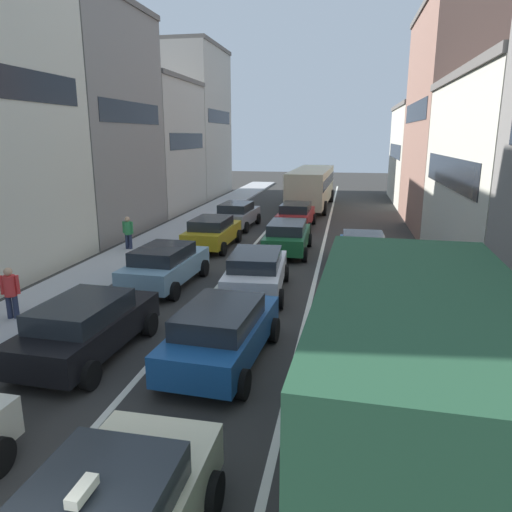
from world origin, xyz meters
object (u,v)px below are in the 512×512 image
(wagon_left_lane_second, at_px, (87,326))
(sedan_right_lane_behind_truck, at_px, (367,297))
(hatchback_centre_lane_third, at_px, (256,271))
(bus_mid_queue_primary, at_px, (312,185))
(pedestrian_mid_sidewalk, at_px, (11,292))
(removalist_box_truck, at_px, (407,376))
(sedan_centre_lane_second, at_px, (222,332))
(wagon_right_lane_far, at_px, (363,251))
(coupe_centre_lane_fourth, at_px, (287,236))
(sedan_left_lane_fifth, at_px, (237,214))
(sedan_left_lane_fourth, at_px, (212,232))
(sedan_centre_lane_fifth, at_px, (296,215))
(sedan_left_lane_third, at_px, (165,265))
(pedestrian_far_sidewalk, at_px, (128,232))

(wagon_left_lane_second, relative_size, sedan_right_lane_behind_truck, 1.00)
(hatchback_centre_lane_third, bearing_deg, bus_mid_queue_primary, -4.64)
(pedestrian_mid_sidewalk, bearing_deg, hatchback_centre_lane_third, 105.24)
(removalist_box_truck, xyz_separation_m, sedan_centre_lane_second, (-3.72, 3.69, -1.18))
(wagon_right_lane_far, xyz_separation_m, bus_mid_queue_primary, (-3.33, 16.70, 0.96))
(coupe_centre_lane_fourth, distance_m, sedan_right_lane_behind_truck, 8.66)
(sedan_left_lane_fifth, bearing_deg, sedan_left_lane_fourth, -177.16)
(coupe_centre_lane_fourth, distance_m, pedestrian_mid_sidewalk, 11.99)
(sedan_left_lane_fifth, relative_size, bus_mid_queue_primary, 0.41)
(removalist_box_truck, distance_m, hatchback_centre_lane_third, 9.84)
(wagon_left_lane_second, relative_size, sedan_centre_lane_fifth, 1.01)
(sedan_left_lane_third, xyz_separation_m, bus_mid_queue_primary, (3.69, 20.13, 0.96))
(sedan_centre_lane_second, bearing_deg, bus_mid_queue_primary, 3.60)
(sedan_centre_lane_second, distance_m, coupe_centre_lane_fourth, 11.24)
(sedan_left_lane_third, relative_size, sedan_right_lane_behind_truck, 1.00)
(sedan_centre_lane_second, xyz_separation_m, sedan_centre_lane_fifth, (-0.12, 17.39, 0.00))
(sedan_left_lane_fifth, height_order, pedestrian_mid_sidewalk, pedestrian_mid_sidewalk)
(hatchback_centre_lane_third, xyz_separation_m, pedestrian_mid_sidewalk, (-6.44, -3.94, 0.15))
(sedan_left_lane_third, xyz_separation_m, sedan_left_lane_fifth, (-0.00, 11.45, 0.00))
(hatchback_centre_lane_third, bearing_deg, pedestrian_mid_sidewalk, 117.76)
(wagon_left_lane_second, xyz_separation_m, pedestrian_mid_sidewalk, (-3.28, 1.60, 0.15))
(coupe_centre_lane_fourth, distance_m, sedan_centre_lane_fifth, 6.16)
(wagon_right_lane_far, bearing_deg, hatchback_centre_lane_third, 133.93)
(removalist_box_truck, height_order, wagon_right_lane_far, removalist_box_truck)
(pedestrian_far_sidewalk, bearing_deg, sedan_left_lane_fifth, 155.81)
(wagon_right_lane_far, xyz_separation_m, pedestrian_mid_sidewalk, (-10.09, -7.57, 0.15))
(wagon_right_lane_far, distance_m, bus_mid_queue_primary, 17.06)
(hatchback_centre_lane_third, height_order, bus_mid_queue_primary, bus_mid_queue_primary)
(sedan_centre_lane_fifth, xyz_separation_m, sedan_left_lane_fifth, (-3.42, -0.46, 0.00))
(sedan_right_lane_behind_truck, bearing_deg, removalist_box_truck, -175.82)
(wagon_right_lane_far, relative_size, bus_mid_queue_primary, 0.41)
(hatchback_centre_lane_third, distance_m, bus_mid_queue_primary, 20.36)
(hatchback_centre_lane_third, bearing_deg, removalist_box_truck, -160.28)
(pedestrian_far_sidewalk, bearing_deg, sedan_centre_lane_fifth, 139.76)
(coupe_centre_lane_fourth, height_order, pedestrian_far_sidewalk, pedestrian_far_sidewalk)
(removalist_box_truck, height_order, sedan_left_lane_fourth, removalist_box_truck)
(sedan_left_lane_third, bearing_deg, sedan_centre_lane_fifth, -13.22)
(removalist_box_truck, distance_m, bus_mid_queue_primary, 29.51)
(pedestrian_mid_sidewalk, distance_m, pedestrian_far_sidewalk, 8.87)
(coupe_centre_lane_fourth, bearing_deg, sedan_left_lane_fifth, 32.23)
(hatchback_centre_lane_third, distance_m, sedan_right_lane_behind_truck, 4.18)
(removalist_box_truck, relative_size, pedestrian_mid_sidewalk, 4.69)
(removalist_box_truck, xyz_separation_m, pedestrian_mid_sidewalk, (-10.33, 5.02, -1.03))
(sedan_left_lane_third, distance_m, pedestrian_far_sidewalk, 5.96)
(sedan_left_lane_fifth, distance_m, pedestrian_far_sidewalk, 7.67)
(removalist_box_truck, relative_size, sedan_left_lane_fifth, 1.78)
(sedan_right_lane_behind_truck, bearing_deg, sedan_centre_lane_second, 135.14)
(wagon_right_lane_far, bearing_deg, sedan_right_lane_behind_truck, 178.99)
(sedan_centre_lane_fifth, bearing_deg, pedestrian_far_sidewalk, 136.83)
(coupe_centre_lane_fourth, height_order, bus_mid_queue_primary, bus_mid_queue_primary)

